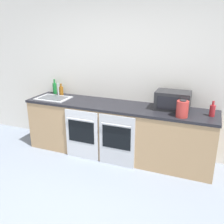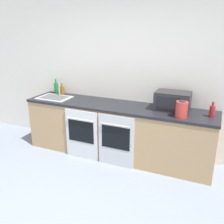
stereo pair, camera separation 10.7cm
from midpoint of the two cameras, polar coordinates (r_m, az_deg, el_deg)
name	(u,v)px [view 1 (the left image)]	position (r m, az deg, el deg)	size (l,w,h in m)	color
ground_plane	(60,224)	(3.09, -12.91, -23.77)	(16.00, 16.00, 0.00)	gray
wall_back	(125,76)	(4.25, 2.21, 8.27)	(10.00, 0.06, 2.60)	silver
counter_back	(117,130)	(4.17, 0.38, -4.19)	(3.12, 0.68, 0.89)	tan
oven_left	(82,135)	(4.09, -7.68, -5.20)	(0.57, 0.06, 0.83)	silver
oven_right	(117,141)	(3.84, 0.27, -6.62)	(0.57, 0.06, 0.83)	#B7BABF
microwave	(173,101)	(3.84, 12.95, 2.56)	(0.51, 0.34, 0.28)	#232326
bottle_red	(212,110)	(3.73, 21.20, 0.36)	(0.08, 0.08, 0.22)	maroon
bottle_amber	(61,91)	(4.71, -12.17, 4.82)	(0.08, 0.08, 0.21)	#8C5114
bottle_green	(55,88)	(4.84, -13.58, 5.36)	(0.07, 0.07, 0.27)	#19722D
kettle	(182,109)	(3.56, 14.96, 0.69)	(0.17, 0.17, 0.24)	#B2332D
sink	(54,98)	(4.51, -13.88, 3.17)	(0.56, 0.41, 0.24)	#A8AAAF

